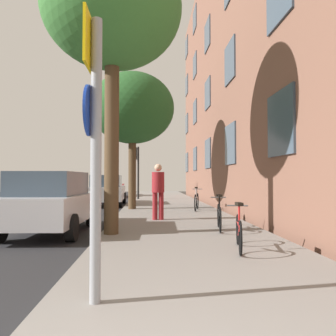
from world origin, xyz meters
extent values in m
plane|color=#332D28|center=(-2.40, 15.00, 0.00)|extent=(41.80, 41.80, 0.00)
cube|color=#232326|center=(-4.50, 15.00, 0.01)|extent=(7.00, 38.00, 0.01)
cube|color=gray|center=(1.10, 15.00, 0.06)|extent=(4.20, 38.00, 0.12)
cube|color=brown|center=(3.70, 14.50, 7.13)|extent=(0.50, 27.00, 14.26)
cube|color=#384756|center=(3.42, 7.00, 2.82)|extent=(0.06, 1.58, 1.61)
cube|color=#384756|center=(3.42, 12.00, 2.82)|extent=(0.06, 1.58, 1.61)
cube|color=#384756|center=(3.42, 17.00, 2.82)|extent=(0.06, 1.58, 1.61)
cube|color=#384756|center=(3.42, 22.00, 2.82)|extent=(0.06, 1.58, 1.61)
cube|color=#384756|center=(3.42, 27.00, 2.82)|extent=(0.06, 1.58, 1.61)
cube|color=#384756|center=(3.42, 12.00, 6.14)|extent=(0.06, 1.58, 1.61)
cube|color=#384756|center=(3.42, 17.00, 6.14)|extent=(0.06, 1.58, 1.61)
cube|color=#384756|center=(3.42, 22.00, 6.14)|extent=(0.06, 1.58, 1.61)
cube|color=#384756|center=(3.42, 27.00, 6.14)|extent=(0.06, 1.58, 1.61)
cube|color=#384756|center=(3.42, 17.00, 9.45)|extent=(0.06, 1.58, 1.61)
cube|color=#384756|center=(3.42, 22.00, 9.45)|extent=(0.06, 1.58, 1.61)
cube|color=#384756|center=(3.42, 27.00, 9.45)|extent=(0.06, 1.58, 1.61)
cube|color=#384756|center=(3.42, 22.00, 12.77)|extent=(0.06, 1.58, 1.61)
cube|color=#384756|center=(3.42, 27.00, 12.77)|extent=(0.06, 1.58, 1.61)
cylinder|color=gray|center=(-0.40, 2.73, 1.67)|extent=(0.12, 0.12, 3.10)
cube|color=yellow|center=(-0.48, 2.73, 2.95)|extent=(0.03, 0.60, 0.60)
cylinder|color=#14339E|center=(-0.48, 2.73, 2.20)|extent=(0.03, 0.56, 0.56)
cylinder|color=black|center=(-0.51, 20.66, 1.83)|extent=(0.12, 0.12, 3.42)
cube|color=black|center=(-0.69, 20.66, 3.09)|extent=(0.20, 0.24, 0.80)
sphere|color=#4B0707|center=(-0.80, 20.66, 3.35)|extent=(0.16, 0.16, 0.16)
sphere|color=#523707|center=(-0.80, 20.66, 3.09)|extent=(0.16, 0.16, 0.16)
sphere|color=green|center=(-0.80, 20.66, 2.83)|extent=(0.16, 0.16, 0.16)
cylinder|color=#4C3823|center=(-0.73, 7.16, 2.37)|extent=(0.35, 0.35, 4.50)
ellipsoid|color=#387533|center=(-0.73, 7.16, 5.65)|extent=(3.44, 3.44, 2.93)
cylinder|color=#4C3823|center=(-0.55, 13.68, 1.79)|extent=(0.34, 0.34, 3.35)
ellipsoid|color=#235123|center=(-0.55, 13.68, 4.58)|extent=(3.71, 3.71, 3.15)
torus|color=black|center=(1.98, 5.72, 0.42)|extent=(0.17, 0.60, 0.61)
torus|color=black|center=(1.77, 4.76, 0.42)|extent=(0.17, 0.60, 0.61)
cylinder|color=#B21E1E|center=(1.88, 5.24, 0.59)|extent=(0.23, 0.82, 0.04)
cylinder|color=#B21E1E|center=(1.82, 5.00, 0.51)|extent=(0.15, 0.50, 0.27)
cylinder|color=#B21E1E|center=(1.84, 5.10, 0.83)|extent=(0.04, 0.04, 0.28)
cube|color=black|center=(1.84, 5.10, 0.99)|extent=(0.10, 0.24, 0.06)
cylinder|color=#4C4C4C|center=(1.98, 5.72, 0.91)|extent=(0.42, 0.12, 0.03)
torus|color=black|center=(2.10, 8.11, 0.44)|extent=(0.15, 0.64, 0.64)
torus|color=black|center=(1.93, 7.12, 0.44)|extent=(0.15, 0.64, 0.64)
cylinder|color=black|center=(2.02, 7.62, 0.61)|extent=(0.19, 0.85, 0.04)
cylinder|color=black|center=(1.97, 7.37, 0.53)|extent=(0.13, 0.52, 0.28)
cylinder|color=black|center=(1.99, 7.47, 0.86)|extent=(0.04, 0.04, 0.28)
cube|color=black|center=(1.99, 7.47, 1.02)|extent=(0.10, 0.24, 0.06)
cylinder|color=#4C4C4C|center=(2.10, 8.11, 0.94)|extent=(0.42, 0.10, 0.03)
torus|color=black|center=(2.31, 13.37, 0.47)|extent=(0.20, 0.69, 0.70)
torus|color=black|center=(2.07, 12.38, 0.47)|extent=(0.20, 0.69, 0.70)
cylinder|color=#99999E|center=(2.19, 12.88, 0.66)|extent=(0.25, 0.85, 0.04)
cylinder|color=#99999E|center=(2.13, 12.63, 0.57)|extent=(0.17, 0.52, 0.28)
cylinder|color=#99999E|center=(2.15, 12.73, 0.92)|extent=(0.04, 0.04, 0.28)
cube|color=black|center=(2.15, 12.73, 1.08)|extent=(0.10, 0.24, 0.06)
cylinder|color=#4C4C4C|center=(2.31, 13.37, 1.00)|extent=(0.42, 0.13, 0.03)
cylinder|color=maroon|center=(0.38, 9.81, 0.56)|extent=(0.17, 0.17, 0.88)
cylinder|color=maroon|center=(0.58, 9.81, 0.56)|extent=(0.17, 0.17, 0.88)
cylinder|color=maroon|center=(0.48, 9.81, 1.34)|extent=(0.56, 0.56, 0.66)
sphere|color=tan|center=(0.48, 9.81, 1.81)|extent=(0.24, 0.24, 0.24)
cube|color=#B7B7BC|center=(-2.40, 8.09, 0.68)|extent=(1.93, 4.07, 0.70)
cube|color=#384756|center=(-2.40, 7.89, 1.33)|extent=(1.58, 2.30, 0.60)
cylinder|color=black|center=(-3.21, 9.37, 0.33)|extent=(0.22, 0.64, 0.64)
cylinder|color=black|center=(-1.59, 9.37, 0.33)|extent=(0.22, 0.64, 0.64)
cylinder|color=black|center=(-1.59, 6.80, 0.33)|extent=(0.22, 0.64, 0.64)
cube|color=#B7B7BC|center=(-2.06, 16.96, 0.68)|extent=(1.86, 4.15, 0.70)
cube|color=#384756|center=(-2.06, 16.75, 1.33)|extent=(1.53, 2.34, 0.60)
cylinder|color=black|center=(-2.85, 18.27, 0.33)|extent=(0.22, 0.64, 0.64)
cylinder|color=black|center=(-1.26, 18.27, 0.33)|extent=(0.22, 0.64, 0.64)
cylinder|color=black|center=(-2.85, 15.64, 0.33)|extent=(0.22, 0.64, 0.64)
cylinder|color=black|center=(-1.26, 15.64, 0.33)|extent=(0.22, 0.64, 0.64)
cube|color=red|center=(-2.78, 24.99, 0.68)|extent=(1.85, 3.96, 0.70)
cube|color=#384756|center=(-2.78, 24.79, 1.33)|extent=(1.55, 2.22, 0.60)
cylinder|color=black|center=(-3.61, 26.26, 0.33)|extent=(0.22, 0.64, 0.64)
cylinder|color=black|center=(-1.94, 26.26, 0.33)|extent=(0.22, 0.64, 0.64)
cylinder|color=black|center=(-3.61, 23.73, 0.33)|extent=(0.22, 0.64, 0.64)
cylinder|color=black|center=(-1.94, 23.73, 0.33)|extent=(0.22, 0.64, 0.64)
camera|label=1|loc=(0.18, -0.89, 1.46)|focal=35.17mm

